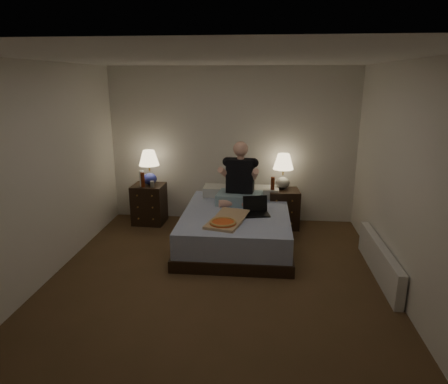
# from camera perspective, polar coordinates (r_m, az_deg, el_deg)

# --- Properties ---
(floor) EXTENTS (4.00, 4.50, 0.00)m
(floor) POSITION_cam_1_polar(r_m,az_deg,el_deg) (4.80, -1.04, -12.81)
(floor) COLOR brown
(floor) RESTS_ON ground
(ceiling) EXTENTS (4.00, 4.50, 0.00)m
(ceiling) POSITION_cam_1_polar(r_m,az_deg,el_deg) (4.21, -1.22, 18.55)
(ceiling) COLOR white
(ceiling) RESTS_ON ground
(wall_back) EXTENTS (4.00, 0.00, 2.50)m
(wall_back) POSITION_cam_1_polar(r_m,az_deg,el_deg) (6.53, 1.13, 6.63)
(wall_back) COLOR silver
(wall_back) RESTS_ON ground
(wall_front) EXTENTS (4.00, 0.00, 2.50)m
(wall_front) POSITION_cam_1_polar(r_m,az_deg,el_deg) (2.25, -7.78, -12.28)
(wall_front) COLOR silver
(wall_front) RESTS_ON ground
(wall_left) EXTENTS (0.00, 4.50, 2.50)m
(wall_left) POSITION_cam_1_polar(r_m,az_deg,el_deg) (4.98, -24.68, 2.19)
(wall_left) COLOR silver
(wall_left) RESTS_ON ground
(wall_right) EXTENTS (0.00, 4.50, 2.50)m
(wall_right) POSITION_cam_1_polar(r_m,az_deg,el_deg) (4.57, 24.65, 1.07)
(wall_right) COLOR silver
(wall_right) RESTS_ON ground
(bed) EXTENTS (1.48, 1.97, 0.49)m
(bed) POSITION_cam_1_polar(r_m,az_deg,el_deg) (5.75, 1.75, -5.06)
(bed) COLOR #5467A8
(bed) RESTS_ON floor
(nightstand_left) EXTENTS (0.51, 0.47, 0.65)m
(nightstand_left) POSITION_cam_1_polar(r_m,az_deg,el_deg) (6.66, -10.63, -1.68)
(nightstand_left) COLOR black
(nightstand_left) RESTS_ON floor
(nightstand_right) EXTENTS (0.50, 0.46, 0.61)m
(nightstand_right) POSITION_cam_1_polar(r_m,az_deg,el_deg) (6.43, 8.46, -2.35)
(nightstand_right) COLOR black
(nightstand_right) RESTS_ON floor
(lamp_left) EXTENTS (0.38, 0.38, 0.56)m
(lamp_left) POSITION_cam_1_polar(r_m,az_deg,el_deg) (6.52, -10.61, 3.44)
(lamp_left) COLOR #2A329A
(lamp_left) RESTS_ON nightstand_left
(lamp_right) EXTENTS (0.36, 0.36, 0.56)m
(lamp_right) POSITION_cam_1_polar(r_m,az_deg,el_deg) (6.36, 8.43, 2.93)
(lamp_right) COLOR gray
(lamp_right) RESTS_ON nightstand_right
(water_bottle) EXTENTS (0.07, 0.07, 0.25)m
(water_bottle) POSITION_cam_1_polar(r_m,az_deg,el_deg) (6.48, -11.65, 1.90)
(water_bottle) COLOR silver
(water_bottle) RESTS_ON nightstand_left
(soda_can) EXTENTS (0.07, 0.07, 0.10)m
(soda_can) POSITION_cam_1_polar(r_m,az_deg,el_deg) (6.40, -10.22, 1.11)
(soda_can) COLOR #A7A7A2
(soda_can) RESTS_ON nightstand_left
(beer_bottle_left) EXTENTS (0.06, 0.06, 0.23)m
(beer_bottle_left) POSITION_cam_1_polar(r_m,az_deg,el_deg) (6.43, -11.53, 1.70)
(beer_bottle_left) COLOR #5D220D
(beer_bottle_left) RESTS_ON nightstand_left
(beer_bottle_right) EXTENTS (0.06, 0.06, 0.23)m
(beer_bottle_right) POSITION_cam_1_polar(r_m,az_deg,el_deg) (6.22, 6.96, 1.12)
(beer_bottle_right) COLOR #561F0C
(beer_bottle_right) RESTS_ON nightstand_right
(person) EXTENTS (0.71, 0.59, 0.93)m
(person) POSITION_cam_1_polar(r_m,az_deg,el_deg) (5.89, 2.27, 2.68)
(person) COLOR black
(person) RESTS_ON bed
(laptop) EXTENTS (0.39, 0.35, 0.24)m
(laptop) POSITION_cam_1_polar(r_m,az_deg,el_deg) (5.48, 4.70, -2.12)
(laptop) COLOR black
(laptop) RESTS_ON bed
(pizza_box) EXTENTS (0.57, 0.83, 0.08)m
(pizza_box) POSITION_cam_1_polar(r_m,az_deg,el_deg) (5.09, -0.16, -4.47)
(pizza_box) COLOR tan
(pizza_box) RESTS_ON bed
(radiator) EXTENTS (0.10, 1.60, 0.40)m
(radiator) POSITION_cam_1_polar(r_m,az_deg,el_deg) (5.22, 21.30, -9.07)
(radiator) COLOR silver
(radiator) RESTS_ON floor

